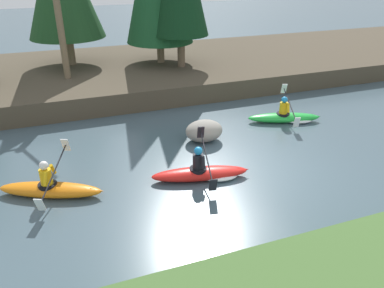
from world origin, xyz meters
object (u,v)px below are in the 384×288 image
object	(u,v)px
kayaker_lead	(287,117)
kayaker_middle	(204,172)
kayaker_trailing	(51,188)
boulder_midstream	(204,131)

from	to	relation	value
kayaker_lead	kayaker_middle	size ratio (longest dim) A/B	0.99
kayaker_middle	kayaker_trailing	bearing A→B (deg)	-176.80
kayaker_lead	kayaker_middle	distance (m)	5.21
kayaker_lead	boulder_midstream	distance (m)	3.57
boulder_midstream	kayaker_middle	bearing A→B (deg)	-111.80
kayaker_lead	kayaker_trailing	world-z (taller)	same
kayaker_middle	kayaker_trailing	world-z (taller)	same
kayaker_trailing	kayaker_lead	bearing A→B (deg)	37.85
kayaker_middle	kayaker_trailing	distance (m)	4.08
kayaker_trailing	boulder_midstream	bearing A→B (deg)	42.65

